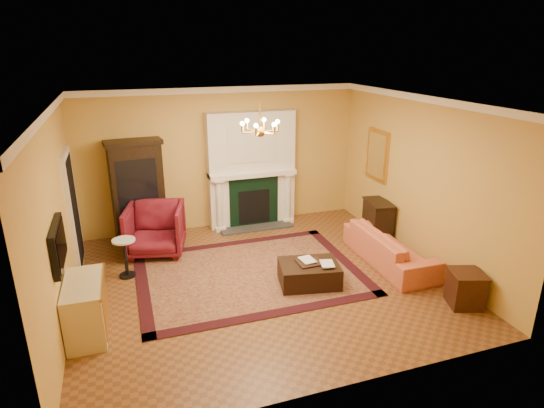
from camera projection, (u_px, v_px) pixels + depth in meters
name	position (u px, v px, depth m)	size (l,w,h in m)	color
floor	(262.00, 281.00, 7.77)	(6.00, 5.50, 0.02)	brown
ceiling	(260.00, 101.00, 6.77)	(6.00, 5.50, 0.02)	white
wall_back	(222.00, 159.00, 9.73)	(6.00, 0.02, 3.00)	gold
wall_front	(339.00, 275.00, 4.80)	(6.00, 0.02, 3.00)	gold
wall_left	(56.00, 219.00, 6.35)	(0.02, 5.50, 3.00)	gold
wall_right	(420.00, 180.00, 8.18)	(0.02, 5.50, 3.00)	gold
fireplace	(252.00, 172.00, 9.85)	(1.90, 0.70, 2.50)	white
crown_molding	(243.00, 99.00, 7.65)	(6.00, 5.50, 0.12)	white
doorway	(73.00, 210.00, 8.04)	(0.08, 1.05, 2.10)	silver
tv_panel	(58.00, 245.00, 5.88)	(0.09, 0.95, 0.58)	black
gilt_mirror	(377.00, 155.00, 9.37)	(0.06, 0.76, 1.05)	gold
chandelier	(260.00, 128.00, 6.90)	(0.63, 0.55, 0.53)	#BD8934
oriental_rug	(249.00, 273.00, 7.98)	(3.82, 2.86, 0.02)	#420F0E
china_cabinet	(138.00, 193.00, 9.11)	(0.99, 0.45, 1.98)	black
wingback_armchair	(155.00, 227.00, 8.63)	(1.03, 0.97, 1.06)	maroon
pedestal_table	(125.00, 255.00, 7.76)	(0.39, 0.39, 0.69)	black
commode	(86.00, 308.00, 6.22)	(0.50, 1.05, 0.78)	#C9B493
coral_sofa	(390.00, 242.00, 8.26)	(2.12, 0.62, 0.83)	#E37648
end_table	(465.00, 290.00, 6.94)	(0.46, 0.46, 0.53)	#39190F
console_table	(377.00, 221.00, 9.29)	(0.40, 0.71, 0.79)	black
leather_ottoman	(309.00, 273.00, 7.58)	(0.97, 0.71, 0.36)	black
ottoman_tray	(310.00, 263.00, 7.52)	(0.42, 0.32, 0.03)	black
book_a	(302.00, 254.00, 7.46)	(0.22, 0.03, 0.29)	gray
book_b	(321.00, 257.00, 7.38)	(0.21, 0.02, 0.29)	gray
topiary_left	(219.00, 164.00, 9.51)	(0.15, 0.15, 0.40)	gray
topiary_right	(281.00, 158.00, 9.92)	(0.15, 0.15, 0.42)	gray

